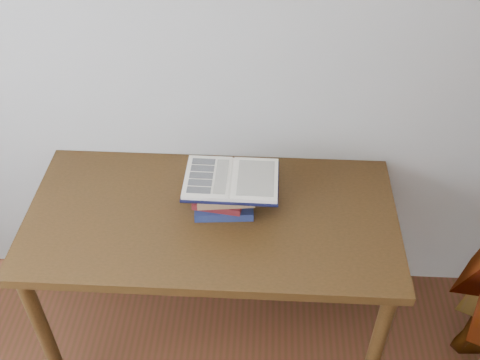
{
  "coord_description": "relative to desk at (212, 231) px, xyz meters",
  "views": [
    {
      "loc": [
        0.26,
        -0.17,
        2.37
      ],
      "look_at": [
        0.18,
        1.37,
        0.98
      ],
      "focal_mm": 42.0,
      "sensor_mm": 36.0,
      "label": 1
    }
  ],
  "objects": [
    {
      "name": "desk",
      "position": [
        0.0,
        0.0,
        0.0
      ],
      "size": [
        1.47,
        0.73,
        0.79
      ],
      "color": "#452911",
      "rests_on": "ground"
    },
    {
      "name": "book_stack",
      "position": [
        0.04,
        0.04,
        0.16
      ],
      "size": [
        0.25,
        0.2,
        0.13
      ],
      "color": "#1B1C52",
      "rests_on": "desk"
    },
    {
      "name": "open_book",
      "position": [
        0.08,
        0.05,
        0.24
      ],
      "size": [
        0.37,
        0.26,
        0.03
      ],
      "rotation": [
        0.0,
        0.0,
        -0.01
      ],
      "color": "black",
      "rests_on": "book_stack"
    }
  ]
}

